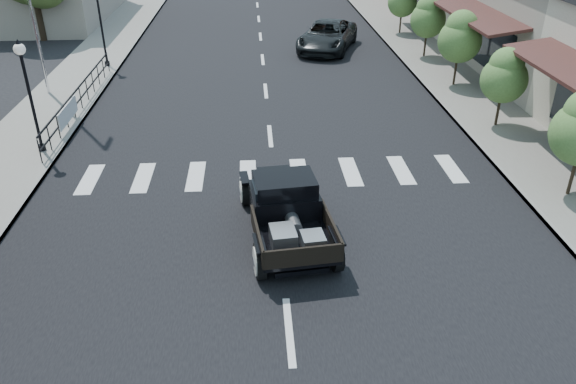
{
  "coord_description": "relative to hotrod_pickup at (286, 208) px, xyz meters",
  "views": [
    {
      "loc": [
        -0.59,
        -11.5,
        7.87
      ],
      "look_at": [
        0.24,
        1.02,
        1.0
      ],
      "focal_mm": 35.0,
      "sensor_mm": 36.0,
      "label": 1
    }
  ],
  "objects": [
    {
      "name": "hotrod_pickup",
      "position": [
        0.0,
        0.0,
        0.0
      ],
      "size": [
        2.67,
        4.84,
        1.6
      ],
      "primitive_type": null,
      "rotation": [
        0.0,
        0.0,
        0.11
      ],
      "color": "black",
      "rests_on": "ground"
    },
    {
      "name": "second_car",
      "position": [
        3.38,
        18.23,
        -0.06
      ],
      "size": [
        4.14,
        5.9,
        1.49
      ],
      "primitive_type": "imported",
      "rotation": [
        0.0,
        0.0,
        -0.34
      ],
      "color": "black",
      "rests_on": "ground"
    },
    {
      "name": "small_tree_e",
      "position": [
        8.13,
        21.36,
        0.76
      ],
      "size": [
        1.69,
        1.69,
        2.82
      ],
      "primitive_type": null,
      "color": "#4A7334",
      "rests_on": "sidewalk_right"
    },
    {
      "name": "ground",
      "position": [
        -0.17,
        -0.54,
        -0.8
      ],
      "size": [
        120.0,
        120.0,
        0.0
      ],
      "primitive_type": "plane",
      "color": "black",
      "rests_on": "ground"
    },
    {
      "name": "banner",
      "position": [
        -7.39,
        7.46,
        -0.35
      ],
      "size": [
        0.04,
        2.2,
        0.6
      ],
      "primitive_type": null,
      "color": "silver",
      "rests_on": "sidewalk_left"
    },
    {
      "name": "sidewalk_right",
      "position": [
        8.33,
        14.46,
        -0.73
      ],
      "size": [
        3.0,
        80.0,
        0.15
      ],
      "primitive_type": "cube",
      "color": "gray",
      "rests_on": "ground"
    },
    {
      "name": "small_tree_c",
      "position": [
        8.13,
        11.44,
        0.88
      ],
      "size": [
        1.84,
        1.84,
        3.07
      ],
      "primitive_type": null,
      "color": "#4A7334",
      "rests_on": "sidewalk_right"
    },
    {
      "name": "road",
      "position": [
        -0.17,
        14.46,
        -0.79
      ],
      "size": [
        14.0,
        80.0,
        0.02
      ],
      "primitive_type": "cube",
      "color": "black",
      "rests_on": "ground"
    },
    {
      "name": "small_tree_b",
      "position": [
        8.13,
        6.68,
        0.71
      ],
      "size": [
        1.64,
        1.64,
        2.73
      ],
      "primitive_type": null,
      "color": "#4A7334",
      "rests_on": "sidewalk_right"
    },
    {
      "name": "lamp_post_c",
      "position": [
        -7.77,
        15.46,
        1.18
      ],
      "size": [
        0.36,
        0.36,
        3.66
      ],
      "primitive_type": null,
      "color": "black",
      "rests_on": "sidewalk_left"
    },
    {
      "name": "sidewalk_left",
      "position": [
        -8.67,
        14.46,
        -0.73
      ],
      "size": [
        3.0,
        80.0,
        0.15
      ],
      "primitive_type": "cube",
      "color": "gray",
      "rests_on": "ground"
    },
    {
      "name": "railing",
      "position": [
        -7.47,
        9.46,
        -0.15
      ],
      "size": [
        0.08,
        10.0,
        1.0
      ],
      "primitive_type": null,
      "color": "black",
      "rests_on": "sidewalk_left"
    },
    {
      "name": "small_tree_d",
      "position": [
        8.13,
        16.14,
        0.8
      ],
      "size": [
        1.75,
        1.75,
        2.91
      ],
      "primitive_type": null,
      "color": "#4A7334",
      "rests_on": "sidewalk_right"
    },
    {
      "name": "road_markings",
      "position": [
        -0.17,
        9.46,
        -0.8
      ],
      "size": [
        12.0,
        60.0,
        0.06
      ],
      "primitive_type": null,
      "color": "silver",
      "rests_on": "ground"
    },
    {
      "name": "lamp_post_b",
      "position": [
        -7.77,
        5.46,
        1.18
      ],
      "size": [
        0.36,
        0.36,
        3.66
      ],
      "primitive_type": null,
      "color": "black",
      "rests_on": "sidewalk_left"
    }
  ]
}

